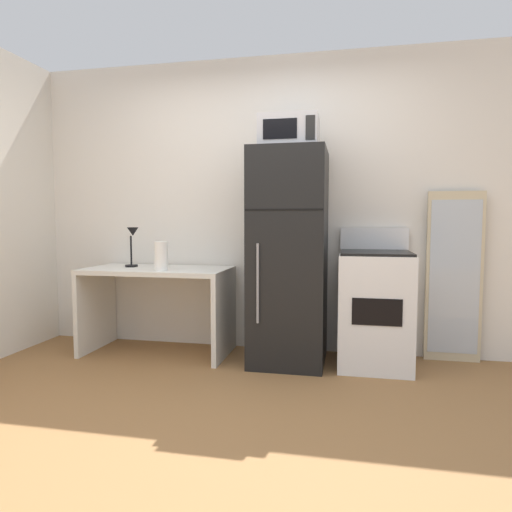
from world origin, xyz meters
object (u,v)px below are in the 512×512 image
desk (158,293)px  desk_lamp (132,240)px  microwave (289,133)px  oven_range (375,308)px  refrigerator (289,257)px  paper_towel_roll (161,256)px  leaning_mirror (454,277)px

desk → desk_lamp: desk_lamp is taller
microwave → oven_range: 1.55m
refrigerator → microwave: size_ratio=3.75×
refrigerator → desk: bearing=179.5°
desk_lamp → paper_towel_roll: desk_lamp is taller
desk_lamp → microwave: (1.40, -0.07, 0.87)m
paper_towel_roll → refrigerator: 1.05m
desk_lamp → oven_range: bearing=-0.4°
paper_towel_roll → oven_range: (1.73, 0.20, -0.40)m
desk_lamp → paper_towel_roll: bearing=-30.3°
desk_lamp → refrigerator: (1.40, -0.05, -0.13)m
refrigerator → desk_lamp: bearing=178.2°
desk → desk_lamp: size_ratio=3.53×
microwave → desk_lamp: bearing=177.3°
refrigerator → oven_range: bearing=2.7°
microwave → refrigerator: bearing=90.3°
desk → oven_range: bearing=0.7°
refrigerator → microwave: (0.00, -0.02, 0.99)m
oven_range → leaning_mirror: 0.73m
refrigerator → oven_range: refrigerator is taller
desk_lamp → refrigerator: size_ratio=0.20×
refrigerator → leaning_mirror: bearing=12.2°
oven_range → microwave: bearing=-175.6°
microwave → paper_towel_roll: bearing=-172.0°
paper_towel_roll → refrigerator: (1.04, 0.17, -0.01)m
desk → refrigerator: size_ratio=0.72×
desk → leaning_mirror: 2.50m
refrigerator → oven_range: (0.69, 0.03, -0.40)m
refrigerator → leaning_mirror: refrigerator is taller
desk → leaning_mirror: size_ratio=0.89×
leaning_mirror → paper_towel_roll: bearing=-169.1°
paper_towel_roll → oven_range: bearing=6.6°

